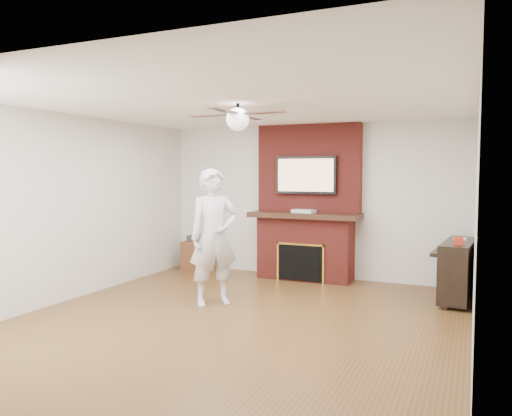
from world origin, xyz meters
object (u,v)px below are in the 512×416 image
at_px(person, 214,237).
at_px(side_table, 201,254).
at_px(fireplace, 307,217).
at_px(piano, 458,269).

height_order(person, side_table, person).
relative_size(person, side_table, 2.87).
height_order(fireplace, side_table, fireplace).
relative_size(side_table, piano, 0.49).
bearing_deg(person, fireplace, 27.80).
bearing_deg(piano, fireplace, 171.99).
distance_m(fireplace, piano, 2.43).
xyz_separation_m(fireplace, piano, (2.30, -0.55, -0.56)).
bearing_deg(piano, person, -147.63).
relative_size(fireplace, side_table, 4.05).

